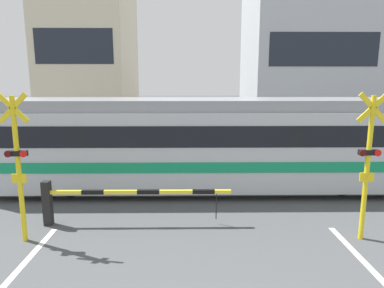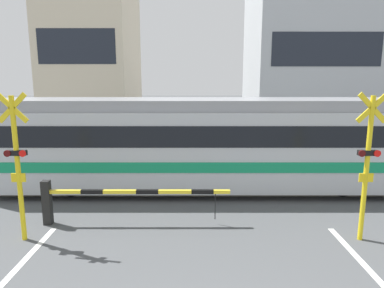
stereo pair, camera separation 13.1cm
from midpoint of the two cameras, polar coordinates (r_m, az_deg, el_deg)
rail_track_near at (r=11.09m, az=-0.31°, el=-8.48°), size 50.00×0.10×0.08m
rail_track_far at (r=12.45m, az=-0.35°, el=-6.32°), size 50.00×0.10×0.08m
commuter_train at (r=11.39m, az=1.99°, el=0.37°), size 14.05×2.65×3.06m
crossing_barrier_near at (r=9.12m, az=-15.55°, el=-8.52°), size 4.79×0.20×1.16m
crossing_barrier_far at (r=14.34m, az=9.18°, el=-1.31°), size 4.79×0.20×1.16m
crossing_signal_left at (r=8.57m, az=-27.42°, el=-2.60°), size 0.68×0.15×3.41m
crossing_signal_right at (r=8.64m, az=26.88°, el=-2.46°), size 0.68×0.15×3.41m
pedestrian at (r=16.47m, az=-3.54°, el=1.39°), size 0.38×0.23×1.78m
building_left_of_street at (r=25.34m, az=-16.63°, el=13.45°), size 5.50×7.12×10.22m
building_right_of_street at (r=25.70m, az=17.98°, el=13.00°), size 7.78×7.12×9.92m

